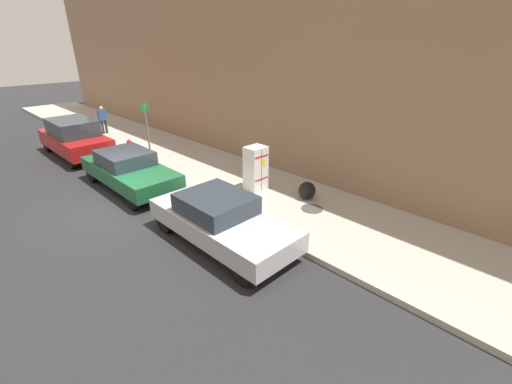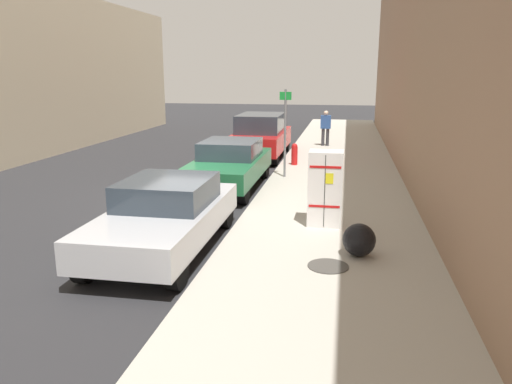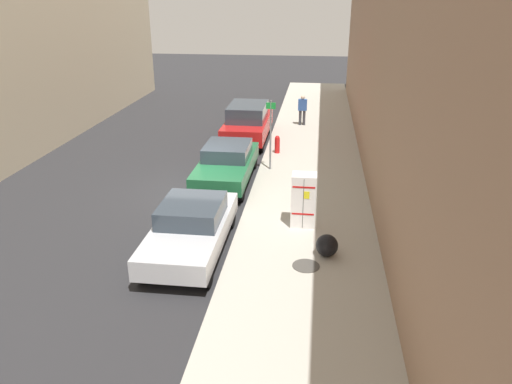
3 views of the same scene
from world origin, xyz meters
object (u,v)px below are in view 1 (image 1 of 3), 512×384
object	(u,v)px
fire_hydrant	(130,147)
trash_bag	(307,190)
street_sign_post	(148,132)
discarded_refrigerator	(256,169)
pedestrian_walking_far	(103,118)
parked_suv_red	(75,137)
parked_sedan_green	(129,169)
parked_sedan_silver	(221,219)

from	to	relation	value
fire_hydrant	trash_bag	xyz separation A→B (m)	(-2.07, 8.77, -0.09)
trash_bag	street_sign_post	bearing A→B (deg)	-71.99
discarded_refrigerator	trash_bag	distance (m)	1.99
fire_hydrant	discarded_refrigerator	bearing A→B (deg)	101.16
fire_hydrant	pedestrian_walking_far	distance (m)	5.03
fire_hydrant	parked_suv_red	bearing A→B (deg)	-55.12
fire_hydrant	parked_sedan_green	distance (m)	3.62
trash_bag	fire_hydrant	bearing A→B (deg)	-76.70
parked_suv_red	parked_sedan_silver	world-z (taller)	parked_suv_red
fire_hydrant	parked_sedan_silver	size ratio (longest dim) A/B	0.17
street_sign_post	discarded_refrigerator	bearing A→B (deg)	106.80
discarded_refrigerator	parked_sedan_silver	distance (m)	3.42
discarded_refrigerator	fire_hydrant	world-z (taller)	discarded_refrigerator
discarded_refrigerator	parked_sedan_silver	bearing A→B (deg)	29.10
street_sign_post	parked_suv_red	xyz separation A→B (m)	(1.52, -4.43, -0.78)
pedestrian_walking_far	parked_suv_red	world-z (taller)	parked_suv_red
street_sign_post	parked_sedan_green	xyz separation A→B (m)	(1.52, 1.11, -0.94)
pedestrian_walking_far	discarded_refrigerator	bearing A→B (deg)	27.45
parked_sedan_green	trash_bag	bearing A→B (deg)	123.61
fire_hydrant	parked_sedan_silver	distance (m)	8.78
discarded_refrigerator	fire_hydrant	bearing A→B (deg)	-78.84
trash_bag	parked_suv_red	distance (m)	11.67
trash_bag	pedestrian_walking_far	xyz separation A→B (m)	(1.21, -13.70, 0.58)
discarded_refrigerator	fire_hydrant	xyz separation A→B (m)	(1.38, -6.98, -0.41)
street_sign_post	parked_sedan_green	distance (m)	2.10
trash_bag	pedestrian_walking_far	distance (m)	13.76
trash_bag	pedestrian_walking_far	world-z (taller)	pedestrian_walking_far
street_sign_post	parked_sedan_silver	bearing A→B (deg)	76.89
street_sign_post	parked_sedan_silver	size ratio (longest dim) A/B	0.60
discarded_refrigerator	street_sign_post	xyz separation A→B (m)	(1.46, -4.85, 0.71)
discarded_refrigerator	street_sign_post	world-z (taller)	street_sign_post
street_sign_post	parked_sedan_green	size ratio (longest dim) A/B	0.59
parked_suv_red	parked_sedan_green	bearing A→B (deg)	90.00
trash_bag	parked_sedan_silver	distance (m)	3.69
street_sign_post	fire_hydrant	size ratio (longest dim) A/B	3.55
discarded_refrigerator	parked_suv_red	world-z (taller)	discarded_refrigerator
street_sign_post	pedestrian_walking_far	size ratio (longest dim) A/B	1.75
parked_sedan_silver	parked_sedan_green	bearing A→B (deg)	-90.00
parked_sedan_silver	fire_hydrant	bearing A→B (deg)	-100.52
pedestrian_walking_far	parked_suv_red	xyz separation A→B (m)	(2.47, 2.63, -0.15)
trash_bag	parked_sedan_silver	xyz separation A→B (m)	(3.68, -0.14, 0.24)
fire_hydrant	parked_suv_red	world-z (taller)	parked_suv_red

